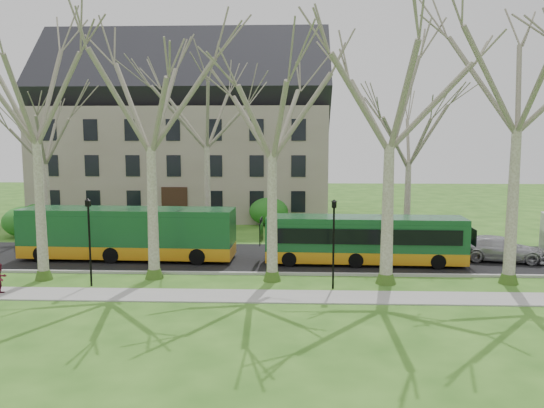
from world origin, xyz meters
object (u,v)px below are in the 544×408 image
(bus_follow, at_px, (364,239))
(pedestrian_b, at_px, (0,278))
(bus_lead, at_px, (128,233))
(sedan, at_px, (500,249))

(bus_follow, relative_size, pedestrian_b, 7.73)
(bus_lead, height_order, bus_follow, bus_lead)
(bus_lead, height_order, sedan, bus_lead)
(sedan, height_order, pedestrian_b, pedestrian_b)
(pedestrian_b, bearing_deg, sedan, -55.57)
(sedan, bearing_deg, bus_lead, 102.39)
(bus_follow, bearing_deg, bus_lead, 179.21)
(bus_follow, height_order, sedan, bus_follow)
(sedan, relative_size, pedestrian_b, 3.42)
(sedan, bearing_deg, pedestrian_b, 118.03)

